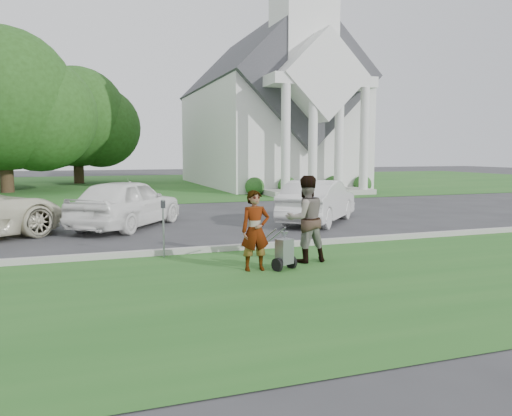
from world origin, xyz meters
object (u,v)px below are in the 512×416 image
tree_left (3,106)px  striping_cart (284,252)px  person_left (255,231)px  parking_meter_near (163,221)px  tree_back (77,122)px  car_b (127,203)px  church (267,103)px  car_d (318,201)px  person_right (305,220)px

tree_left → striping_cart: tree_left is taller
person_left → parking_meter_near: bearing=132.6°
tree_left → person_left: bearing=-72.2°
tree_left → tree_back: 8.95m
striping_cart → car_b: bearing=87.8°
church → car_d: church is taller
striping_cart → parking_meter_near: (-2.14, 2.03, 0.47)m
church → car_b: church is taller
tree_left → church: bearing=3.8°
car_b → striping_cart: bearing=145.4°
tree_back → car_d: (7.92, -25.64, -3.99)m
church → car_b: 21.76m
tree_left → person_left: (7.58, -23.58, -4.29)m
tree_back → car_d: 27.13m
church → person_right: size_ratio=12.71×
church → tree_left: size_ratio=2.27×
parking_meter_near → car_d: size_ratio=0.30×
person_left → parking_meter_near: person_left is taller
person_right → parking_meter_near: 3.23m
church → tree_back: bearing=152.2°
parking_meter_near → church: bearing=64.3°
tree_back → car_d: bearing=-72.8°
car_b → person_left: bearing=141.4°
person_left → car_d: bearing=56.9°
church → tree_back: size_ratio=2.51×
striping_cart → parking_meter_near: bearing=114.4°
parking_meter_near → car_d: car_d is taller
person_left → car_b: size_ratio=0.35×
tree_back → person_right: (4.88, -31.18, -3.78)m
striping_cart → parking_meter_near: 2.99m
tree_back → person_right: 31.78m
parking_meter_near → tree_back: bearing=93.9°
tree_back → striping_cart: 32.28m
tree_left → parking_meter_near: 22.90m
car_d → parking_meter_near: bearing=76.8°
striping_cart → tree_left: bearing=86.9°
church → person_right: bearing=-108.5°
car_b → car_d: car_b is taller
person_left → car_d: 7.36m
church → striping_cart: church is taller
church → person_left: size_ratio=14.73×
person_right → parking_meter_near: size_ratio=1.42×
church → striping_cart: bearing=-109.6°
church → tree_left: church is taller
tree_back → parking_meter_near: 30.00m
striping_cart → car_b: (-2.54, 7.03, 0.42)m
tree_back → person_left: (3.58, -31.58, -3.91)m
person_left → person_right: size_ratio=0.86×
person_left → person_right: person_right is taller
tree_left → person_right: bearing=-69.0°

